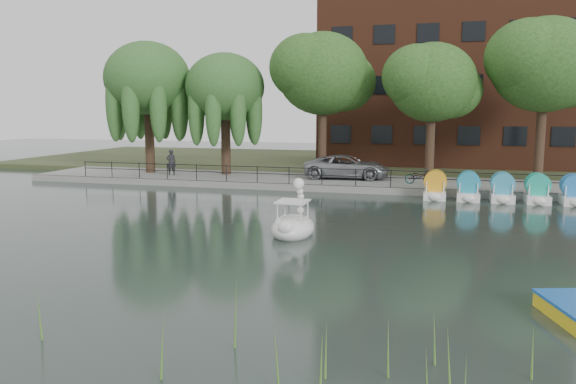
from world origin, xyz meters
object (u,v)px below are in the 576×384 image
at_px(bicycle, 419,176).
at_px(minivan, 347,165).
at_px(pedestrian, 171,160).
at_px(swan_boat, 293,223).

bearing_deg(bicycle, minivan, 88.07).
bearing_deg(pedestrian, swan_boat, 97.51).
distance_m(pedestrian, swan_boat, 18.31).
height_order(minivan, swan_boat, minivan).
relative_size(bicycle, swan_boat, 0.66).
bearing_deg(bicycle, swan_boat, -179.52).
distance_m(minivan, bicycle, 4.88).
xyz_separation_m(bicycle, pedestrian, (-16.27, 0.34, 0.49)).
height_order(minivan, pedestrian, pedestrian).
bearing_deg(swan_boat, minivan, 91.88).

